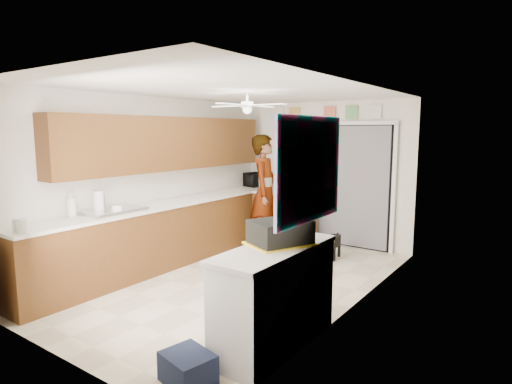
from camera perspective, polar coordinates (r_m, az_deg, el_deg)
The scene contains 41 objects.
floor at distance 5.89m, azimuth -2.29°, elevation -11.60°, with size 5.00×5.00×0.00m, color beige.
ceiling at distance 5.57m, azimuth -2.44°, elevation 13.40°, with size 5.00×5.00×0.00m, color white.
wall_back at distance 7.71m, azimuth 9.04°, elevation 2.55°, with size 3.20×3.20×0.00m, color white.
wall_front at distance 3.95m, azimuth -25.12°, elevation -3.45°, with size 3.20×3.20×0.00m, color white.
wall_left at distance 6.68m, azimuth -13.31°, elevation 1.57°, with size 5.00×5.00×0.00m, color white.
wall_right at distance 4.80m, azimuth 12.97°, elevation -0.94°, with size 5.00×5.00×0.00m, color white.
left_base_cabinets at distance 6.60m, azimuth -11.34°, elevation -5.50°, with size 0.60×4.80×0.90m, color brown.
left_countertop at distance 6.50m, azimuth -11.40°, elevation -1.48°, with size 0.62×4.80×0.04m, color white.
upper_cabinets at distance 6.66m, azimuth -11.25°, elevation 6.36°, with size 0.32×4.00×0.80m, color brown.
sink_basin at distance 5.87m, azimuth -18.51°, elevation -2.44°, with size 0.50×0.76×0.06m, color silver.
faucet at distance 6.00m, azimuth -19.63°, elevation -1.34°, with size 0.03×0.03×0.22m, color silver.
peninsula_base at distance 7.64m, azimuth 3.87°, elevation -3.50°, with size 1.00×0.60×0.90m, color brown.
peninsula_top at distance 7.56m, azimuth 3.90°, elevation -0.01°, with size 1.04×0.64×0.04m, color white.
back_opening_recess at distance 7.60m, azimuth 10.60°, elevation 0.91°, with size 2.00×0.06×2.10m, color black.
curtain_panel at distance 7.57m, azimuth 10.47°, elevation 0.88°, with size 1.90×0.03×2.05m, color gray.
door_trim_left at distance 8.05m, azimuth 3.90°, elevation 1.43°, with size 0.06×0.04×2.10m, color white.
door_trim_right at distance 7.21m, azimuth 17.87°, elevation 0.27°, with size 0.06×0.04×2.10m, color white.
door_trim_head at distance 7.52m, azimuth 10.72°, elevation 9.00°, with size 2.10×0.04×0.06m, color white.
header_frame_0 at distance 7.94m, azimuth 5.17°, elevation 10.36°, with size 0.22×0.02×0.22m, color gold.
header_frame_2 at distance 7.61m, azimuth 9.81°, elevation 10.37°, with size 0.22×0.02×0.22m, color #DC6652.
header_frame_3 at distance 7.45m, azimuth 12.63°, elevation 10.34°, with size 0.22×0.02×0.22m, color #60A65F.
header_frame_4 at distance 7.30m, azimuth 15.57°, elevation 10.29°, with size 0.22×0.02×0.22m, color silver.
route66_sign at distance 8.12m, azimuth 3.00°, elevation 10.33°, with size 0.22×0.02×0.26m, color silver.
right_counter_base at distance 4.09m, azimuth 2.60°, elevation -14.01°, with size 0.50×1.40×0.90m, color white.
right_counter_top at distance 3.94m, azimuth 2.52°, elevation -7.63°, with size 0.54×1.44×0.04m, color white.
abstract_painting at distance 3.86m, azimuth 7.21°, elevation 3.02°, with size 0.03×1.15×0.95m, color #EC57B6.
ceiling_fan at distance 5.71m, azimuth -1.18°, elevation 11.46°, with size 1.14×1.14×0.24m, color white.
microwave at distance 8.16m, azimuth 0.25°, elevation 1.69°, with size 0.48×0.32×0.26m, color black.
soap_bottle at distance 5.71m, azimuth -23.45°, elevation -1.47°, with size 0.13×0.13×0.32m, color silver.
cup at distance 5.74m, azimuth -18.04°, elevation -2.26°, with size 0.13×0.13×0.11m, color white.
jar_a at distance 5.06m, azimuth -28.71°, elevation -3.98°, with size 0.11×0.11×0.15m, color silver.
jar_b at distance 5.17m, azimuth -29.29°, elevation -3.89°, with size 0.09×0.09×0.13m, color silver.
paper_towel_roll at distance 5.85m, azimuth -20.26°, elevation -1.25°, with size 0.13×0.13×0.29m, color white.
suitcase at distance 4.02m, azimuth 3.25°, elevation -5.38°, with size 0.39×0.52×0.22m, color black.
suitcase_rim at distance 4.04m, azimuth 3.23°, elevation -6.89°, with size 0.44×0.58×0.02m, color yellow.
suitcase_lid at distance 4.21m, azimuth 5.37°, elevation -1.29°, with size 0.42×0.03×0.50m, color black.
cardboard_box at distance 4.27m, azimuth -3.03°, elevation -17.94°, with size 0.36×0.27×0.23m, color #A27733.
navy_crate at distance 3.72m, azimuth -9.08°, elevation -22.16°, with size 0.40×0.33×0.24m, color #151D36.
cabinet_door_panel at distance 6.71m, azimuth 4.16°, elevation -6.82°, with size 0.34×0.03×0.52m, color brown.
man at distance 7.24m, azimuth 1.21°, elevation 0.01°, with size 0.70×0.46×1.93m, color white.
dog at distance 6.87m, azimuth 10.22°, elevation -7.09°, with size 0.22×0.50×0.40m, color black.
Camera 1 is at (3.38, -4.39, 1.99)m, focal length 30.00 mm.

